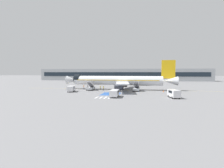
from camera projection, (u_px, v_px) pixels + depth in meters
ground_plane at (119, 90)px, 68.74m from camera, size 600.00×600.00×0.00m
apron_leadline_yellow at (117, 90)px, 68.82m from camera, size 78.67×2.05×0.01m
apron_stand_patch_blue at (111, 94)px, 54.80m from camera, size 5.67×8.06×0.01m
apron_walkway_bar_0 at (97, 97)px, 47.10m from camera, size 0.44×3.60×0.01m
apron_walkway_bar_1 at (101, 98)px, 46.89m from camera, size 0.44×3.60×0.01m
apron_walkway_bar_2 at (105, 98)px, 46.69m from camera, size 0.44×3.60×0.01m
apron_walkway_bar_3 at (110, 98)px, 46.48m from camera, size 0.44×3.60×0.01m
airliner at (119, 81)px, 68.45m from camera, size 43.95×31.21×11.30m
boarding_stairs_forward at (91, 88)px, 66.38m from camera, size 2.31×5.27×3.95m
boarding_stairs_aft at (137, 88)px, 63.02m from camera, size 2.31×5.27×3.77m
fuel_tanker at (141, 82)px, 90.73m from camera, size 8.62×3.10×3.34m
service_van_0 at (71, 88)px, 60.85m from camera, size 2.91×5.15×1.99m
service_van_1 at (174, 93)px, 46.14m from camera, size 2.83×5.03×2.15m
service_van_2 at (114, 93)px, 47.90m from camera, size 2.20×5.58×1.94m
baggage_cart at (118, 90)px, 63.57m from camera, size 2.23×2.94×0.87m
ground_crew_0 at (118, 88)px, 65.68m from camera, size 0.25×0.44×1.72m
ground_crew_1 at (103, 88)px, 64.80m from camera, size 0.26×0.45×1.70m
ground_crew_2 at (84, 87)px, 68.72m from camera, size 0.36×0.48×1.87m
ground_crew_3 at (100, 88)px, 67.34m from camera, size 0.30×0.46×1.61m
traffic_cone_0 at (163, 91)px, 60.50m from camera, size 0.49×0.49×0.55m
traffic_cone_1 at (74, 90)px, 65.53m from camera, size 0.44×0.44×0.49m
terminal_building at (122, 75)px, 145.27m from camera, size 139.01×12.10×9.53m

